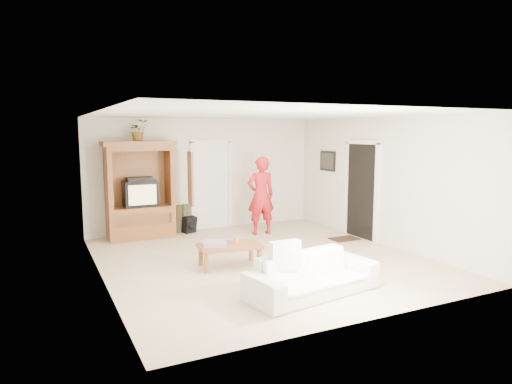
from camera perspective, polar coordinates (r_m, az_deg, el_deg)
floor at (r=8.37m, az=0.70°, el=-8.39°), size 6.00×6.00×0.00m
ceiling at (r=8.05m, az=0.73°, el=9.70°), size 6.00×6.00×0.00m
wall_back at (r=10.86m, az=-6.42°, el=2.23°), size 5.50×0.00×5.50m
wall_front at (r=5.62m, az=14.59°, el=-2.93°), size 5.50×0.00×5.50m
wall_left at (r=7.31m, az=-18.94°, el=-0.71°), size 0.00×6.00×6.00m
wall_right at (r=9.65m, az=15.47°, el=1.34°), size 0.00×6.00×6.00m
armoire at (r=10.15m, az=-14.15°, el=-0.54°), size 1.82×1.14×2.10m
door_back at (r=10.91m, az=-5.60°, el=0.79°), size 0.85×0.05×2.04m
doorway_right at (r=10.12m, az=13.07°, el=0.10°), size 0.05×0.90×2.04m
framed_picture at (r=11.10m, az=8.95°, el=3.86°), size 0.03×0.60×0.48m
doormat at (r=10.04m, az=11.00°, el=-5.76°), size 0.60×0.40×0.02m
plant at (r=10.02m, az=-14.50°, el=7.46°), size 0.43×0.38×0.45m
man at (r=10.20m, az=0.60°, el=-0.47°), size 0.68×0.48×1.75m
sofa at (r=6.61m, az=7.10°, el=-10.21°), size 2.07×1.07×0.58m
coffee_table at (r=7.84m, az=-3.30°, el=-6.92°), size 1.11×0.70×0.39m
towel at (r=7.72m, az=-5.15°, el=-6.47°), size 0.45×0.39×0.08m
candle at (r=7.91m, az=-2.48°, el=-6.02°), size 0.08×0.08×0.10m
backpack_black at (r=10.54m, az=-8.31°, el=-4.11°), size 0.34×0.28×0.36m
backpack_olive at (r=10.67m, az=-9.14°, el=-3.29°), size 0.34×0.25×0.62m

